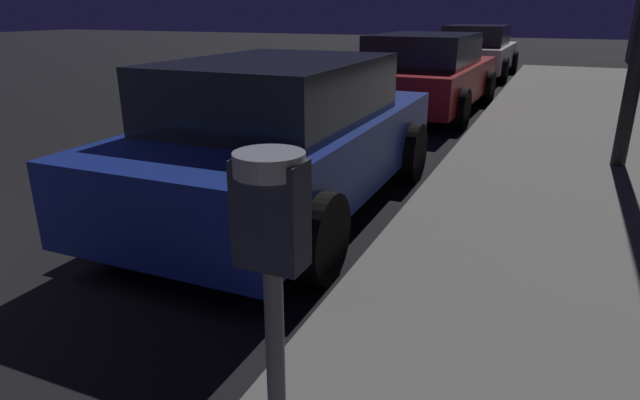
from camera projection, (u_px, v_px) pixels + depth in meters
parking_meter at (272, 267)px, 1.48m from camera, size 0.19×0.19×1.34m
car_blue at (285, 136)px, 5.04m from camera, size 2.04×4.18×1.43m
car_red at (426, 73)px, 9.98m from camera, size 2.17×4.49×1.43m
car_white at (476, 52)px, 15.37m from camera, size 2.08×4.26×1.43m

